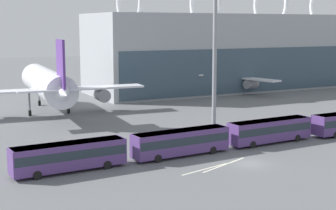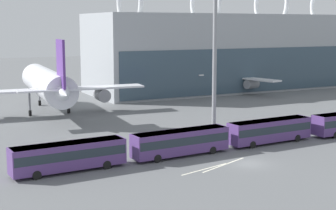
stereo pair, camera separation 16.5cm
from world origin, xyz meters
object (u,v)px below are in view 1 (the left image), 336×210
(airliner_at_gate_far, at_px, (47,84))
(airliner_parked_remote, at_px, (224,72))
(shuttle_bus_2, at_px, (270,129))
(shuttle_bus_1, at_px, (181,141))
(floodlight_mast, at_px, (215,14))
(shuttle_bus_0, at_px, (69,155))

(airliner_at_gate_far, height_order, airliner_parked_remote, airliner_parked_remote)
(airliner_parked_remote, distance_m, shuttle_bus_2, 59.28)
(shuttle_bus_1, height_order, floodlight_mast, floodlight_mast)
(airliner_at_gate_far, relative_size, floodlight_mast, 1.14)
(airliner_parked_remote, bearing_deg, floodlight_mast, -136.87)
(shuttle_bus_1, bearing_deg, shuttle_bus_2, -0.99)
(shuttle_bus_0, bearing_deg, airliner_parked_remote, 40.39)
(shuttle_bus_1, bearing_deg, floodlight_mast, 38.44)
(shuttle_bus_0, relative_size, shuttle_bus_1, 1.00)
(shuttle_bus_2, bearing_deg, airliner_parked_remote, 59.98)
(airliner_at_gate_far, height_order, shuttle_bus_0, airliner_at_gate_far)
(airliner_parked_remote, height_order, shuttle_bus_2, airliner_parked_remote)
(airliner_parked_remote, bearing_deg, shuttle_bus_1, -139.80)
(airliner_at_gate_far, xyz_separation_m, floodlight_mast, (18.31, -29.07, 12.55))
(shuttle_bus_0, bearing_deg, floodlight_mast, 18.89)
(airliner_parked_remote, distance_m, shuttle_bus_1, 67.75)
(airliner_parked_remote, xyz_separation_m, shuttle_bus_0, (-56.62, -53.45, -2.83))
(floodlight_mast, bearing_deg, shuttle_bus_1, -138.36)
(shuttle_bus_0, relative_size, floodlight_mast, 0.42)
(shuttle_bus_0, height_order, shuttle_bus_1, same)
(shuttle_bus_1, distance_m, floodlight_mast, 22.29)
(airliner_at_gate_far, xyz_separation_m, shuttle_bus_2, (21.54, -38.70, -3.62))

